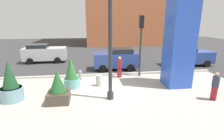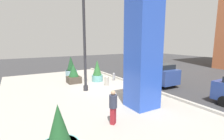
{
  "view_description": "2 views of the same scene",
  "coord_description": "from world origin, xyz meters",
  "px_view_note": "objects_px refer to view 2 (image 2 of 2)",
  "views": [
    {
      "loc": [
        -1.09,
        -10.26,
        4.27
      ],
      "look_at": [
        0.31,
        0.22,
        1.27
      ],
      "focal_mm": 28.36,
      "sensor_mm": 36.0,
      "label": 1
    },
    {
      "loc": [
        11.83,
        -5.82,
        3.75
      ],
      "look_at": [
        1.03,
        0.52,
        1.6
      ],
      "focal_mm": 27.05,
      "sensor_mm": 36.0,
      "label": 2
    }
  ],
  "objects_px": {
    "car_curb_west": "(157,74)",
    "pedestrian_crossing": "(134,77)",
    "potted_plant_near_left": "(71,69)",
    "pedestrian_by_curb": "(113,106)",
    "potted_plant_mid_plaza": "(74,75)",
    "potted_plant_by_pillar": "(97,72)",
    "concrete_bollard": "(107,81)",
    "fire_hydrant": "(114,77)",
    "car_curb_east": "(139,62)",
    "lamp_post": "(85,44)",
    "art_pillar_blue": "(143,55)",
    "traffic_light_far_side": "(150,51)"
  },
  "relations": [
    {
      "from": "potted_plant_mid_plaza",
      "to": "car_curb_east",
      "type": "distance_m",
      "value": 10.35
    },
    {
      "from": "potted_plant_by_pillar",
      "to": "car_curb_west",
      "type": "distance_m",
      "value": 5.38
    },
    {
      "from": "potted_plant_by_pillar",
      "to": "potted_plant_near_left",
      "type": "bearing_deg",
      "value": -153.21
    },
    {
      "from": "potted_plant_mid_plaza",
      "to": "traffic_light_far_side",
      "type": "height_order",
      "value": "traffic_light_far_side"
    },
    {
      "from": "potted_plant_near_left",
      "to": "pedestrian_crossing",
      "type": "relative_size",
      "value": 1.36
    },
    {
      "from": "car_curb_east",
      "to": "car_curb_west",
      "type": "height_order",
      "value": "car_curb_east"
    },
    {
      "from": "lamp_post",
      "to": "car_curb_west",
      "type": "xyz_separation_m",
      "value": [
        1.3,
        6.09,
        -2.62
      ]
    },
    {
      "from": "art_pillar_blue",
      "to": "traffic_light_far_side",
      "type": "height_order",
      "value": "art_pillar_blue"
    },
    {
      "from": "car_curb_west",
      "to": "pedestrian_crossing",
      "type": "xyz_separation_m",
      "value": [
        -0.12,
        -2.36,
        -0.04
      ]
    },
    {
      "from": "art_pillar_blue",
      "to": "fire_hydrant",
      "type": "xyz_separation_m",
      "value": [
        -6.43,
        2.01,
        -2.63
      ]
    },
    {
      "from": "concrete_bollard",
      "to": "pedestrian_crossing",
      "type": "xyz_separation_m",
      "value": [
        1.69,
        1.64,
        0.53
      ]
    },
    {
      "from": "traffic_light_far_side",
      "to": "car_curb_west",
      "type": "xyz_separation_m",
      "value": [
        -1.48,
        2.25,
        -2.14
      ]
    },
    {
      "from": "potted_plant_mid_plaza",
      "to": "fire_hydrant",
      "type": "distance_m",
      "value": 3.78
    },
    {
      "from": "lamp_post",
      "to": "pedestrian_by_curb",
      "type": "height_order",
      "value": "lamp_post"
    },
    {
      "from": "potted_plant_mid_plaza",
      "to": "car_curb_east",
      "type": "bearing_deg",
      "value": 106.27
    },
    {
      "from": "art_pillar_blue",
      "to": "potted_plant_near_left",
      "type": "distance_m",
      "value": 10.25
    },
    {
      "from": "car_curb_west",
      "to": "pedestrian_crossing",
      "type": "distance_m",
      "value": 2.36
    },
    {
      "from": "potted_plant_near_left",
      "to": "pedestrian_by_curb",
      "type": "xyz_separation_m",
      "value": [
        10.95,
        -1.42,
        -0.03
      ]
    },
    {
      "from": "fire_hydrant",
      "to": "car_curb_east",
      "type": "relative_size",
      "value": 0.17
    },
    {
      "from": "lamp_post",
      "to": "pedestrian_by_curb",
      "type": "relative_size",
      "value": 4.58
    },
    {
      "from": "lamp_post",
      "to": "art_pillar_blue",
      "type": "height_order",
      "value": "lamp_post"
    },
    {
      "from": "car_curb_west",
      "to": "pedestrian_crossing",
      "type": "height_order",
      "value": "car_curb_west"
    },
    {
      "from": "potted_plant_by_pillar",
      "to": "pedestrian_by_curb",
      "type": "height_order",
      "value": "potted_plant_by_pillar"
    },
    {
      "from": "lamp_post",
      "to": "art_pillar_blue",
      "type": "relative_size",
      "value": 1.22
    },
    {
      "from": "art_pillar_blue",
      "to": "pedestrian_crossing",
      "type": "height_order",
      "value": "art_pillar_blue"
    },
    {
      "from": "potted_plant_mid_plaza",
      "to": "potted_plant_by_pillar",
      "type": "distance_m",
      "value": 2.17
    },
    {
      "from": "pedestrian_by_curb",
      "to": "car_curb_east",
      "type": "bearing_deg",
      "value": 136.29
    },
    {
      "from": "fire_hydrant",
      "to": "traffic_light_far_side",
      "type": "relative_size",
      "value": 0.16
    },
    {
      "from": "art_pillar_blue",
      "to": "potted_plant_by_pillar",
      "type": "height_order",
      "value": "art_pillar_blue"
    },
    {
      "from": "car_curb_west",
      "to": "lamp_post",
      "type": "bearing_deg",
      "value": -102.04
    },
    {
      "from": "potted_plant_near_left",
      "to": "lamp_post",
      "type": "bearing_deg",
      "value": -5.52
    },
    {
      "from": "potted_plant_near_left",
      "to": "pedestrian_by_curb",
      "type": "bearing_deg",
      "value": -7.38
    },
    {
      "from": "potted_plant_by_pillar",
      "to": "pedestrian_crossing",
      "type": "xyz_separation_m",
      "value": [
        3.45,
        1.67,
        -0.0
      ]
    },
    {
      "from": "potted_plant_by_pillar",
      "to": "lamp_post",
      "type": "bearing_deg",
      "value": -42.25
    },
    {
      "from": "lamp_post",
      "to": "concrete_bollard",
      "type": "relative_size",
      "value": 9.74
    },
    {
      "from": "lamp_post",
      "to": "car_curb_west",
      "type": "relative_size",
      "value": 1.87
    },
    {
      "from": "concrete_bollard",
      "to": "car_curb_east",
      "type": "bearing_deg",
      "value": 123.57
    },
    {
      "from": "art_pillar_blue",
      "to": "potted_plant_mid_plaza",
      "type": "bearing_deg",
      "value": -167.66
    },
    {
      "from": "concrete_bollard",
      "to": "pedestrian_crossing",
      "type": "bearing_deg",
      "value": 44.24
    },
    {
      "from": "potted_plant_mid_plaza",
      "to": "traffic_light_far_side",
      "type": "bearing_deg",
      "value": 34.91
    },
    {
      "from": "potted_plant_near_left",
      "to": "traffic_light_far_side",
      "type": "distance_m",
      "value": 9.04
    },
    {
      "from": "potted_plant_by_pillar",
      "to": "concrete_bollard",
      "type": "xyz_separation_m",
      "value": [
        1.76,
        0.03,
        -0.53
      ]
    },
    {
      "from": "fire_hydrant",
      "to": "pedestrian_crossing",
      "type": "bearing_deg",
      "value": 2.81
    },
    {
      "from": "car_curb_east",
      "to": "pedestrian_by_curb",
      "type": "height_order",
      "value": "car_curb_east"
    },
    {
      "from": "traffic_light_far_side",
      "to": "lamp_post",
      "type": "bearing_deg",
      "value": -125.82
    },
    {
      "from": "lamp_post",
      "to": "concrete_bollard",
      "type": "bearing_deg",
      "value": 103.67
    },
    {
      "from": "potted_plant_near_left",
      "to": "pedestrian_by_curb",
      "type": "height_order",
      "value": "potted_plant_near_left"
    },
    {
      "from": "art_pillar_blue",
      "to": "fire_hydrant",
      "type": "relative_size",
      "value": 8.01
    },
    {
      "from": "lamp_post",
      "to": "traffic_light_far_side",
      "type": "distance_m",
      "value": 4.77
    },
    {
      "from": "pedestrian_by_curb",
      "to": "car_curb_west",
      "type": "bearing_deg",
      "value": 121.64
    }
  ]
}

